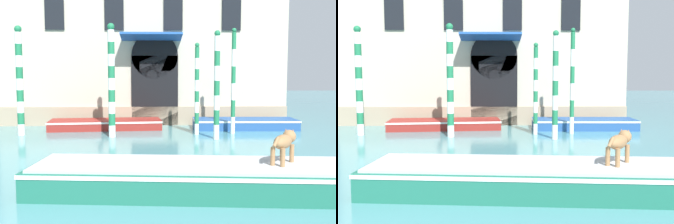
% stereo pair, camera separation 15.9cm
% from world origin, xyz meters
% --- Properties ---
extents(boat_foreground, '(7.75, 2.58, 0.64)m').
position_xyz_m(boat_foreground, '(3.87, 4.58, 0.34)').
color(boat_foreground, '#1E6651').
rests_on(boat_foreground, ground_plane).
extents(dog_on_deck, '(0.73, 0.87, 0.70)m').
position_xyz_m(dog_on_deck, '(5.45, 4.53, 1.10)').
color(dog_on_deck, '#997047').
rests_on(dog_on_deck, boat_foreground).
extents(boat_moored_near_palazzo, '(5.27, 2.24, 0.44)m').
position_xyz_m(boat_moored_near_palazzo, '(0.51, 14.74, 0.23)').
color(boat_moored_near_palazzo, maroon).
rests_on(boat_moored_near_palazzo, ground_plane).
extents(boat_moored_far, '(4.83, 1.92, 0.47)m').
position_xyz_m(boat_moored_far, '(6.99, 14.54, 0.25)').
color(boat_moored_far, '#234C8C').
rests_on(boat_moored_far, ground_plane).
extents(mooring_pole_0, '(0.19, 0.19, 3.85)m').
position_xyz_m(mooring_pole_0, '(4.56, 12.91, 1.94)').
color(mooring_pole_0, white).
rests_on(mooring_pole_0, ground_plane).
extents(mooring_pole_1, '(0.29, 0.29, 4.53)m').
position_xyz_m(mooring_pole_1, '(-2.79, 12.92, 2.29)').
color(mooring_pole_1, white).
rests_on(mooring_pole_1, ground_plane).
extents(mooring_pole_2, '(0.24, 0.24, 4.13)m').
position_xyz_m(mooring_pole_2, '(0.92, 13.43, 2.08)').
color(mooring_pole_2, white).
rests_on(mooring_pole_2, ground_plane).
extents(mooring_pole_3, '(0.29, 0.29, 4.57)m').
position_xyz_m(mooring_pole_3, '(1.05, 12.33, 2.31)').
color(mooring_pole_3, white).
rests_on(mooring_pole_3, ground_plane).
extents(mooring_pole_4, '(0.19, 0.19, 4.49)m').
position_xyz_m(mooring_pole_4, '(6.15, 13.11, 2.26)').
color(mooring_pole_4, white).
rests_on(mooring_pole_4, ground_plane).
extents(mooring_pole_5, '(0.23, 0.23, 4.22)m').
position_xyz_m(mooring_pole_5, '(5.19, 11.63, 2.13)').
color(mooring_pole_5, white).
rests_on(mooring_pole_5, ground_plane).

